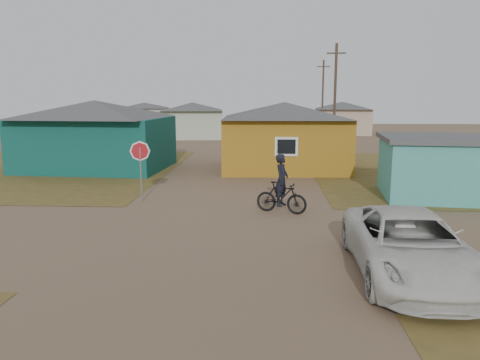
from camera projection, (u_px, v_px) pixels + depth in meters
name	position (u px, v px, depth m)	size (l,w,h in m)	color
ground	(217.00, 240.00, 13.95)	(120.00, 120.00, 0.00)	brown
grass_nw	(3.00, 169.00, 27.47)	(20.00, 18.00, 0.00)	brown
house_teal	(96.00, 134.00, 27.30)	(8.93, 7.08, 4.00)	#0B3F39
house_yellow	(284.00, 135.00, 27.21)	(7.72, 6.76, 3.90)	#9D6C18
shed_turquoise	(458.00, 167.00, 19.59)	(6.71, 4.93, 2.60)	teal
house_pale_west	(193.00, 120.00, 47.35)	(7.04, 6.15, 3.60)	#ABB89E
house_beige_east	(342.00, 117.00, 52.39)	(6.95, 6.05, 3.60)	tan
house_pale_north	(145.00, 116.00, 59.58)	(6.28, 5.81, 3.40)	#ABB89E
utility_pole_near	(335.00, 97.00, 34.48)	(1.40, 0.20, 8.00)	#423428
utility_pole_far	(323.00, 97.00, 50.15)	(1.40, 0.20, 8.00)	#423428
stop_sign	(140.00, 157.00, 18.75)	(0.81, 0.16, 2.48)	gray
cyclist	(282.00, 192.00, 17.11)	(2.00, 1.19, 2.18)	black
vehicle	(410.00, 245.00, 11.09)	(2.53, 5.49, 1.53)	silver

